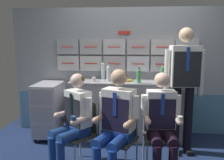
{
  "coord_description": "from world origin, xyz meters",
  "views": [
    {
      "loc": [
        -0.03,
        -2.68,
        1.61
      ],
      "look_at": [
        -0.31,
        0.54,
        1.06
      ],
      "focal_mm": 37.74,
      "sensor_mm": 36.0,
      "label": 1
    }
  ],
  "objects_px": {
    "crew_member_standing": "(184,79)",
    "folding_chair_left": "(83,126)",
    "crew_member_center": "(116,119)",
    "snack_banana": "(128,80)",
    "service_trolley": "(49,108)",
    "sparkling_bottle_green": "(103,70)",
    "crew_member_left": "(73,118)",
    "coffee_cup_white": "(94,79)",
    "crew_member_right": "(162,120)",
    "folding_chair_center": "(121,130)",
    "folding_chair_right": "(159,128)"
  },
  "relations": [
    {
      "from": "crew_member_left",
      "to": "crew_member_standing",
      "type": "bearing_deg",
      "value": 21.23
    },
    {
      "from": "service_trolley",
      "to": "crew_member_right",
      "type": "xyz_separation_m",
      "value": [
        1.73,
        -0.95,
        0.18
      ]
    },
    {
      "from": "crew_member_left",
      "to": "coffee_cup_white",
      "type": "distance_m",
      "value": 1.01
    },
    {
      "from": "crew_member_center",
      "to": "sparkling_bottle_green",
      "type": "bearing_deg",
      "value": 103.44
    },
    {
      "from": "crew_member_left",
      "to": "folding_chair_right",
      "type": "distance_m",
      "value": 1.1
    },
    {
      "from": "crew_member_right",
      "to": "folding_chair_center",
      "type": "bearing_deg",
      "value": 175.43
    },
    {
      "from": "service_trolley",
      "to": "folding_chair_left",
      "type": "xyz_separation_m",
      "value": [
        0.75,
        -0.83,
        0.02
      ]
    },
    {
      "from": "coffee_cup_white",
      "to": "crew_member_right",
      "type": "bearing_deg",
      "value": -44.18
    },
    {
      "from": "crew_member_standing",
      "to": "sparkling_bottle_green",
      "type": "relative_size",
      "value": 5.81
    },
    {
      "from": "folding_chair_left",
      "to": "crew_member_left",
      "type": "bearing_deg",
      "value": -129.31
    },
    {
      "from": "folding_chair_left",
      "to": "snack_banana",
      "type": "relative_size",
      "value": 4.82
    },
    {
      "from": "service_trolley",
      "to": "coffee_cup_white",
      "type": "height_order",
      "value": "coffee_cup_white"
    },
    {
      "from": "service_trolley",
      "to": "folding_chair_center",
      "type": "height_order",
      "value": "service_trolley"
    },
    {
      "from": "crew_member_left",
      "to": "sparkling_bottle_green",
      "type": "height_order",
      "value": "sparkling_bottle_green"
    },
    {
      "from": "snack_banana",
      "to": "crew_member_center",
      "type": "bearing_deg",
      "value": -96.57
    },
    {
      "from": "crew_member_right",
      "to": "coffee_cup_white",
      "type": "height_order",
      "value": "crew_member_right"
    },
    {
      "from": "crew_member_center",
      "to": "crew_member_standing",
      "type": "bearing_deg",
      "value": 36.47
    },
    {
      "from": "snack_banana",
      "to": "crew_member_standing",
      "type": "bearing_deg",
      "value": -28.43
    },
    {
      "from": "sparkling_bottle_green",
      "to": "crew_member_left",
      "type": "bearing_deg",
      "value": -100.5
    },
    {
      "from": "service_trolley",
      "to": "crew_member_standing",
      "type": "distance_m",
      "value": 2.21
    },
    {
      "from": "crew_member_center",
      "to": "folding_chair_right",
      "type": "relative_size",
      "value": 1.54
    },
    {
      "from": "crew_member_left",
      "to": "coffee_cup_white",
      "type": "relative_size",
      "value": 16.89
    },
    {
      "from": "crew_member_right",
      "to": "crew_member_standing",
      "type": "relative_size",
      "value": 0.69
    },
    {
      "from": "crew_member_right",
      "to": "crew_member_standing",
      "type": "distance_m",
      "value": 0.78
    },
    {
      "from": "service_trolley",
      "to": "crew_member_center",
      "type": "distance_m",
      "value": 1.6
    },
    {
      "from": "folding_chair_center",
      "to": "folding_chair_right",
      "type": "height_order",
      "value": "same"
    },
    {
      "from": "crew_member_center",
      "to": "snack_banana",
      "type": "distance_m",
      "value": 1.13
    },
    {
      "from": "folding_chair_left",
      "to": "folding_chair_right",
      "type": "height_order",
      "value": "same"
    },
    {
      "from": "crew_member_standing",
      "to": "folding_chair_left",
      "type": "bearing_deg",
      "value": -162.03
    },
    {
      "from": "folding_chair_center",
      "to": "crew_member_right",
      "type": "xyz_separation_m",
      "value": [
        0.49,
        -0.04,
        0.16
      ]
    },
    {
      "from": "folding_chair_center",
      "to": "crew_member_right",
      "type": "relative_size",
      "value": 0.68
    },
    {
      "from": "service_trolley",
      "to": "crew_member_left",
      "type": "distance_m",
      "value": 1.16
    },
    {
      "from": "service_trolley",
      "to": "crew_member_right",
      "type": "distance_m",
      "value": 1.98
    },
    {
      "from": "folding_chair_center",
      "to": "snack_banana",
      "type": "xyz_separation_m",
      "value": [
        0.07,
        0.94,
        0.47
      ]
    },
    {
      "from": "folding_chair_right",
      "to": "sparkling_bottle_green",
      "type": "height_order",
      "value": "sparkling_bottle_green"
    },
    {
      "from": "service_trolley",
      "to": "crew_member_left",
      "type": "height_order",
      "value": "crew_member_left"
    },
    {
      "from": "crew_member_standing",
      "to": "snack_banana",
      "type": "distance_m",
      "value": 0.89
    },
    {
      "from": "crew_member_left",
      "to": "crew_member_center",
      "type": "relative_size",
      "value": 0.94
    },
    {
      "from": "crew_member_standing",
      "to": "coffee_cup_white",
      "type": "distance_m",
      "value": 1.39
    },
    {
      "from": "crew_member_right",
      "to": "crew_member_center",
      "type": "bearing_deg",
      "value": -168.83
    },
    {
      "from": "crew_member_standing",
      "to": "coffee_cup_white",
      "type": "bearing_deg",
      "value": 163.82
    },
    {
      "from": "crew_member_right",
      "to": "service_trolley",
      "type": "bearing_deg",
      "value": 151.23
    },
    {
      "from": "coffee_cup_white",
      "to": "snack_banana",
      "type": "bearing_deg",
      "value": 3.59
    },
    {
      "from": "folding_chair_right",
      "to": "crew_member_right",
      "type": "bearing_deg",
      "value": -86.3
    },
    {
      "from": "crew_member_left",
      "to": "folding_chair_right",
      "type": "xyz_separation_m",
      "value": [
        1.08,
        0.16,
        -0.15
      ]
    },
    {
      "from": "folding_chair_left",
      "to": "crew_member_center",
      "type": "relative_size",
      "value": 0.65
    },
    {
      "from": "crew_member_left",
      "to": "sparkling_bottle_green",
      "type": "relative_size",
      "value": 3.94
    },
    {
      "from": "folding_chair_center",
      "to": "folding_chair_right",
      "type": "distance_m",
      "value": 0.49
    },
    {
      "from": "folding_chair_left",
      "to": "sparkling_bottle_green",
      "type": "bearing_deg",
      "value": 83.61
    },
    {
      "from": "coffee_cup_white",
      "to": "crew_member_standing",
      "type": "bearing_deg",
      "value": -16.18
    }
  ]
}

